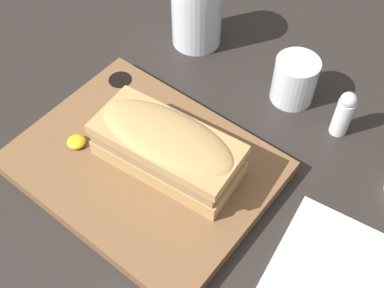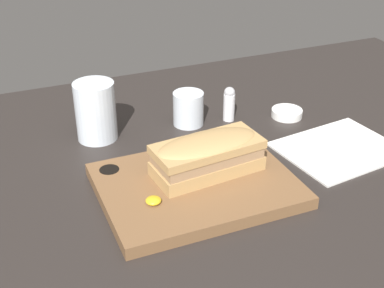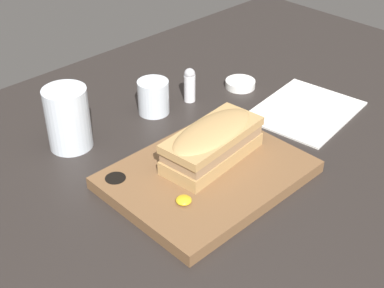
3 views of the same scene
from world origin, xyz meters
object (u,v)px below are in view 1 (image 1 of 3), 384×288
(serving_board, at_px, (144,165))
(salt_shaker, at_px, (344,113))
(sandwich, at_px, (167,146))
(wine_glass, at_px, (294,82))
(water_glass, at_px, (197,15))

(serving_board, distance_m, salt_shaker, 0.28)
(serving_board, xyz_separation_m, salt_shaker, (0.17, 0.22, 0.03))
(sandwich, distance_m, wine_glass, 0.23)
(serving_board, xyz_separation_m, wine_glass, (0.08, 0.23, 0.02))
(sandwich, relative_size, salt_shaker, 2.58)
(sandwich, bearing_deg, wine_glass, 75.87)
(sandwich, distance_m, water_glass, 0.27)
(sandwich, height_order, water_glass, water_glass)
(serving_board, height_order, salt_shaker, salt_shaker)
(wine_glass, bearing_deg, sandwich, -104.13)
(serving_board, bearing_deg, sandwich, 29.36)
(water_glass, bearing_deg, sandwich, -59.87)
(water_glass, relative_size, wine_glass, 1.68)
(wine_glass, relative_size, salt_shaker, 0.94)
(serving_board, bearing_deg, water_glass, 113.19)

